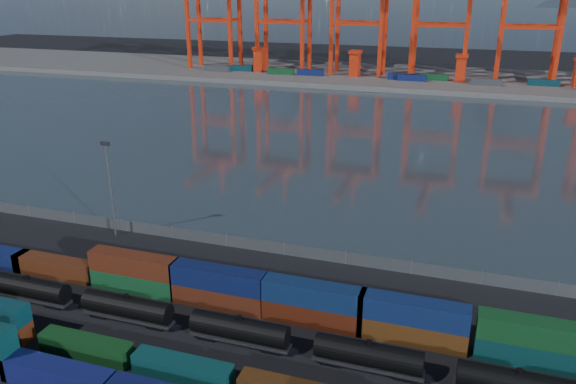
% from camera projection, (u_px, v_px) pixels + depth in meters
% --- Properties ---
extents(ground, '(700.00, 700.00, 0.00)m').
position_uv_depth(ground, '(207.00, 359.00, 64.77)').
color(ground, black).
rests_on(ground, ground).
extents(harbor_water, '(700.00, 700.00, 0.00)m').
position_uv_depth(harbor_water, '(371.00, 137.00, 158.19)').
color(harbor_water, '#2E3C43').
rests_on(harbor_water, ground).
extents(far_quay, '(700.00, 70.00, 2.00)m').
position_uv_depth(far_quay, '(414.00, 78.00, 251.25)').
color(far_quay, '#514F4C').
rests_on(far_quay, ground).
extents(container_row_mid, '(140.25, 2.32, 4.95)m').
position_uv_depth(container_row_mid, '(204.00, 371.00, 60.29)').
color(container_row_mid, '#404245').
rests_on(container_row_mid, ground).
extents(container_row_north, '(142.39, 2.65, 5.65)m').
position_uv_depth(container_row_north, '(341.00, 312.00, 69.74)').
color(container_row_north, navy).
rests_on(container_row_north, ground).
extents(tanker_string, '(136.53, 2.69, 3.85)m').
position_uv_depth(tanker_string, '(368.00, 355.00, 62.31)').
color(tanker_string, black).
rests_on(tanker_string, ground).
extents(waterfront_fence, '(160.12, 0.12, 2.20)m').
position_uv_depth(waterfront_fence, '(284.00, 249.00, 89.33)').
color(waterfront_fence, '#595B5E').
rests_on(waterfront_fence, ground).
extents(yard_light_mast, '(1.60, 0.40, 16.60)m').
position_uv_depth(yard_light_mast, '(110.00, 184.00, 93.48)').
color(yard_light_mast, slate).
rests_on(yard_light_mast, ground).
extents(quay_containers, '(172.58, 10.99, 2.60)m').
position_uv_depth(quay_containers, '(384.00, 76.00, 240.75)').
color(quay_containers, navy).
rests_on(quay_containers, far_quay).
extents(straddle_carriers, '(140.00, 7.00, 11.10)m').
position_uv_depth(straddle_carriers, '(407.00, 65.00, 240.71)').
color(straddle_carriers, red).
rests_on(straddle_carriers, far_quay).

